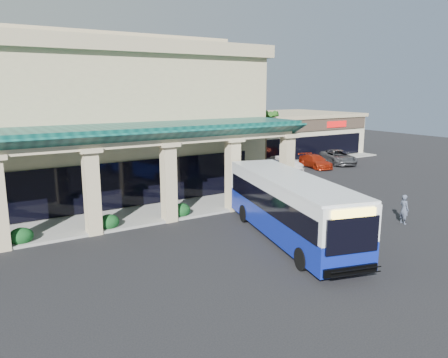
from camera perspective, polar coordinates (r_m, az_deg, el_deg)
ground at (r=23.64m, az=5.03°, el=-7.50°), size 110.00×110.00×0.00m
main_building at (r=34.26m, az=-22.92°, el=7.30°), size 30.80×14.80×11.35m
arcade at (r=25.63m, az=-18.98°, el=0.02°), size 30.00×6.20×5.70m
strip_mall at (r=52.60m, az=4.96°, el=5.86°), size 22.50×12.50×4.90m
palm_0 at (r=36.51m, az=5.36°, el=4.63°), size 2.40×2.40×6.60m
palm_1 at (r=39.53m, az=3.86°, el=4.61°), size 2.40×2.40×5.80m
broadleaf_tree at (r=42.69m, az=-2.29°, el=4.48°), size 2.60×2.60×4.81m
transit_bus at (r=23.00m, az=8.58°, el=-3.80°), size 5.75×12.20×3.32m
pedestrian at (r=27.57m, az=22.46°, el=-3.67°), size 0.53×0.71×1.74m
car_silver at (r=39.96m, az=6.44°, el=1.56°), size 3.01×4.86×1.54m
car_white at (r=42.49m, az=7.93°, el=2.03°), size 1.82×4.36×1.40m
car_red at (r=44.66m, az=11.83°, el=2.27°), size 2.59×4.65×1.27m
car_gray at (r=47.47m, az=14.69°, el=2.79°), size 4.18×5.75×1.45m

